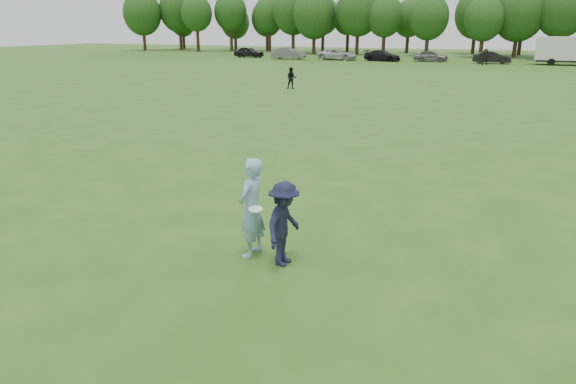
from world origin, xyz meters
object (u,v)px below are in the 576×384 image
Objects in this scene: car_c at (338,54)px; cargo_trailer at (574,50)px; car_e at (431,56)px; car_b at (288,53)px; player_far_a at (292,78)px; thrower at (251,208)px; defender at (284,224)px; player_far_d at (485,57)px; car_a at (249,52)px; car_f at (492,58)px; car_d at (382,56)px.

cargo_trailer reaches higher than car_c.
car_b is at bearing 95.74° from car_e.
thrower is at bearing -92.43° from player_far_a.
defender is 0.89× the size of player_far_d.
player_far_d is (11.54, 30.58, 0.17)m from player_far_a.
cargo_trailer is (16.05, -0.14, 1.05)m from car_e.
player_far_a reaches higher than car_e.
defender is 61.52m from car_e.
car_b is at bearing -155.97° from thrower.
car_b is at bearing -175.98° from cargo_trailer.
car_a reaches higher than car_f.
player_far_a is 33.04m from car_d.
thrower reaches higher than car_e.
player_far_d is 0.21× the size of cargo_trailer.
car_a is at bearing -176.44° from player_far_d.
defender is at bearing -81.45° from player_far_d.
thrower is 61.81m from cargo_trailer.
defender is 1.08× the size of player_far_a.
player_far_d is 12.94m from car_d.
car_c is 1.23× the size of car_e.
car_b is (-24.40, 58.48, -0.22)m from thrower.
car_c is 1.10× the size of car_d.
car_d is (-11.62, 59.69, -0.31)m from thrower.
defender is at bearing -153.21° from car_a.
player_far_a is at bearing 25.07° from defender.
cargo_trailer is (9.30, 3.67, 0.84)m from player_far_d.
car_d is at bearing 91.20° from car_f.
car_e is at bearing 82.67° from car_f.
player_far_d is 0.43× the size of car_a.
car_e is 16.08m from cargo_trailer.
car_c is 6.05m from car_d.
player_far_d reaches higher than car_e.
cargo_trailer is (10.39, 60.92, 0.77)m from thrower.
car_d is at bearing -176.79° from cargo_trailer.
car_b is at bearing -105.67° from car_a.
cargo_trailer is at bearing -90.41° from car_a.
player_far_d is at bearing -97.09° from car_b.
car_b is 18.92m from car_e.
player_far_a is (-10.45, 26.68, -0.23)m from thrower.
player_far_d is 3.11m from car_f.
thrower is 0.38× the size of car_c.
car_e is at bearing 159.46° from player_far_d.
player_far_d reaches higher than car_f.
car_c is at bearing 78.54° from player_far_a.
player_far_d is 10.03m from cargo_trailer.
car_f is (0.95, 60.42, -0.10)m from defender.
player_far_a is at bearing -160.65° from car_b.
player_far_d is 32.69m from car_a.
defender is 0.35× the size of car_d.
defender is at bearing -176.12° from car_e.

